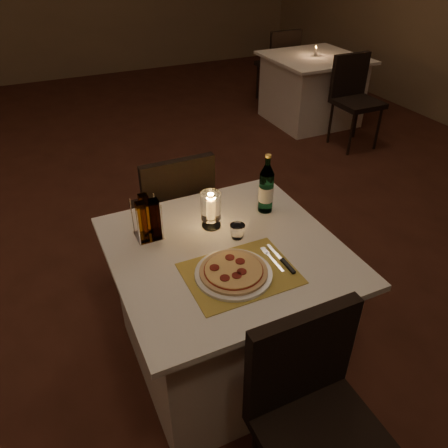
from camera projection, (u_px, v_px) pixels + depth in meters
name	position (u px, v px, depth m)	size (l,w,h in m)	color
floor	(142.00, 285.00, 2.85)	(8.00, 10.00, 0.02)	#482217
main_table	(226.00, 307.00, 2.15)	(1.00, 1.00, 0.74)	white
chair_near	(313.00, 405.00, 1.52)	(0.42, 0.42, 0.90)	black
chair_far	(175.00, 207.00, 2.59)	(0.42, 0.42, 0.90)	black
placemat	(240.00, 273.00, 1.80)	(0.45, 0.34, 0.00)	gold
plate	(233.00, 274.00, 1.79)	(0.32, 0.32, 0.01)	white
pizza	(233.00, 271.00, 1.78)	(0.28, 0.28, 0.02)	#D8B77F
fork	(271.00, 257.00, 1.89)	(0.02, 0.18, 0.00)	silver
knife	(285.00, 263.00, 1.85)	(0.02, 0.22, 0.01)	black
tumbler	(237.00, 231.00, 2.00)	(0.07, 0.07, 0.07)	white
water_bottle	(266.00, 189.00, 2.14)	(0.07, 0.07, 0.31)	#57A374
hurricane_candle	(211.00, 207.00, 2.03)	(0.10, 0.10, 0.18)	white
cruet_caddy	(148.00, 220.00, 1.96)	(0.12, 0.12, 0.21)	white
neighbor_table_right	(311.00, 89.00, 5.02)	(1.00, 1.00, 0.74)	white
neighbor_chair_ra	(354.00, 92.00, 4.39)	(0.42, 0.42, 0.90)	black
neighbor_chair_rb	(280.00, 59.00, 5.46)	(0.42, 0.42, 0.90)	black
neighbor_candle_right	(316.00, 51.00, 4.79)	(0.03, 0.03, 0.11)	white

